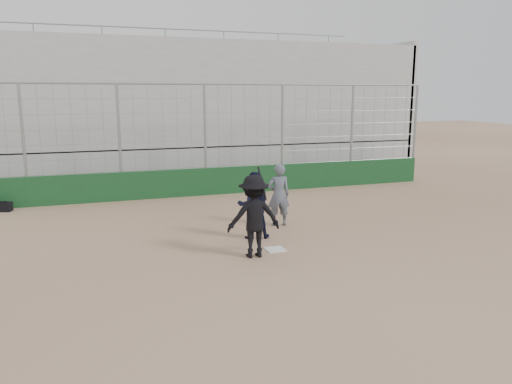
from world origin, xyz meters
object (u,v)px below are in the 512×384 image
object	(u,v)px
catcher_crouched	(254,216)
equipment_bag	(0,207)
umpire	(279,198)
batter_at_plate	(254,216)

from	to	relation	value
catcher_crouched	equipment_bag	distance (m)	8.59
umpire	equipment_bag	bearing A→B (deg)	-21.81
catcher_crouched	equipment_bag	bearing A→B (deg)	140.67
umpire	equipment_bag	size ratio (longest dim) A/B	2.14
batter_at_plate	equipment_bag	bearing A→B (deg)	132.16
batter_at_plate	umpire	world-z (taller)	batter_at_plate
catcher_crouched	umpire	xyz separation A→B (m)	(1.06, 0.96, 0.21)
batter_at_plate	catcher_crouched	xyz separation A→B (m)	(0.47, 1.37, -0.36)
umpire	catcher_crouched	bearing A→B (deg)	50.33
batter_at_plate	equipment_bag	distance (m)	9.22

